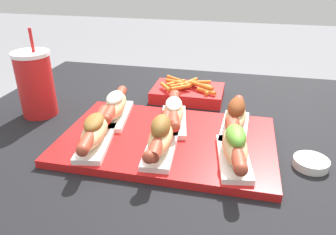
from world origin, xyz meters
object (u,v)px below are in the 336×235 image
(hot_dog_0, at_px, (95,131))
(hot_dog_3, at_px, (115,106))
(sauce_bowl, at_px, (311,162))
(drink_cup, at_px, (36,84))
(hot_dog_1, at_px, (159,136))
(hot_dog_2, at_px, (235,146))
(hot_dog_4, at_px, (175,112))
(fries_basket, at_px, (188,92))
(serving_tray, at_px, (166,140))
(hot_dog_5, at_px, (236,117))

(hot_dog_0, xyz_separation_m, hot_dog_3, (-0.01, 0.13, 0.00))
(sauce_bowl, xyz_separation_m, drink_cup, (-0.69, 0.10, 0.08))
(hot_dog_0, bearing_deg, drink_cup, 147.63)
(sauce_bowl, bearing_deg, hot_dog_1, -173.33)
(hot_dog_0, distance_m, hot_dog_2, 0.30)
(hot_dog_2, height_order, sauce_bowl, hot_dog_2)
(hot_dog_1, relative_size, hot_dog_4, 1.01)
(hot_dog_0, height_order, fries_basket, hot_dog_0)
(hot_dog_4, height_order, sauce_bowl, hot_dog_4)
(hot_dog_0, height_order, hot_dog_4, hot_dog_0)
(hot_dog_2, bearing_deg, sauce_bowl, 13.93)
(serving_tray, height_order, fries_basket, fries_basket)
(hot_dog_3, xyz_separation_m, fries_basket, (0.15, 0.21, -0.03))
(hot_dog_4, relative_size, hot_dog_5, 0.98)
(hot_dog_4, bearing_deg, sauce_bowl, -16.70)
(hot_dog_1, height_order, hot_dog_4, hot_dog_1)
(hot_dog_1, bearing_deg, fries_basket, 89.17)
(sauce_bowl, bearing_deg, serving_tray, 175.49)
(serving_tray, relative_size, hot_dog_1, 2.34)
(hot_dog_0, xyz_separation_m, sauce_bowl, (0.46, 0.04, -0.04))
(hot_dog_0, relative_size, hot_dog_1, 0.99)
(serving_tray, bearing_deg, drink_cup, 168.08)
(sauce_bowl, height_order, fries_basket, fries_basket)
(serving_tray, xyz_separation_m, drink_cup, (-0.37, 0.08, 0.08))
(hot_dog_0, bearing_deg, hot_dog_1, 2.48)
(hot_dog_0, xyz_separation_m, drink_cup, (-0.23, 0.15, 0.04))
(hot_dog_5, height_order, drink_cup, drink_cup)
(serving_tray, distance_m, hot_dog_3, 0.17)
(serving_tray, distance_m, fries_basket, 0.28)
(hot_dog_1, height_order, hot_dog_5, same)
(hot_dog_1, relative_size, fries_basket, 0.98)
(hot_dog_1, distance_m, fries_basket, 0.34)
(hot_dog_0, distance_m, sauce_bowl, 0.46)
(hot_dog_4, height_order, fries_basket, hot_dog_4)
(hot_dog_1, distance_m, hot_dog_3, 0.19)
(drink_cup, bearing_deg, sauce_bowl, -8.58)
(hot_dog_3, bearing_deg, serving_tray, -23.83)
(hot_dog_4, bearing_deg, fries_basket, 90.91)
(fries_basket, bearing_deg, hot_dog_0, -113.07)
(drink_cup, bearing_deg, hot_dog_3, -3.42)
(hot_dog_2, relative_size, fries_basket, 0.97)
(hot_dog_0, relative_size, drink_cup, 0.87)
(hot_dog_4, bearing_deg, hot_dog_2, -41.31)
(hot_dog_2, height_order, drink_cup, drink_cup)
(sauce_bowl, bearing_deg, hot_dog_2, -166.07)
(hot_dog_2, bearing_deg, hot_dog_1, 179.18)
(hot_dog_3, bearing_deg, drink_cup, 176.58)
(hot_dog_0, distance_m, drink_cup, 0.28)
(serving_tray, xyz_separation_m, hot_dog_3, (-0.15, 0.07, 0.04))
(hot_dog_1, distance_m, drink_cup, 0.40)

